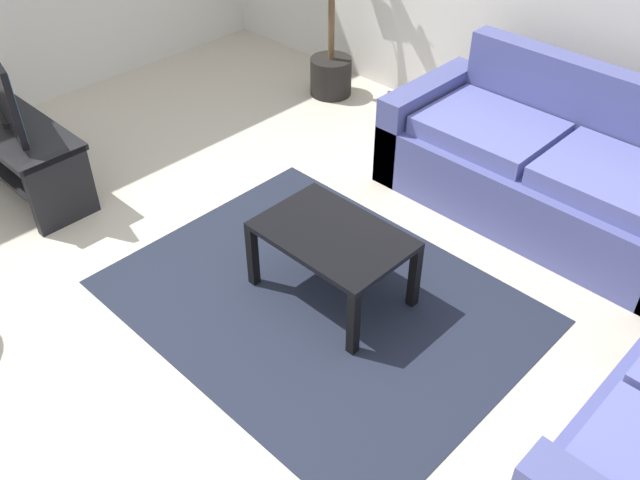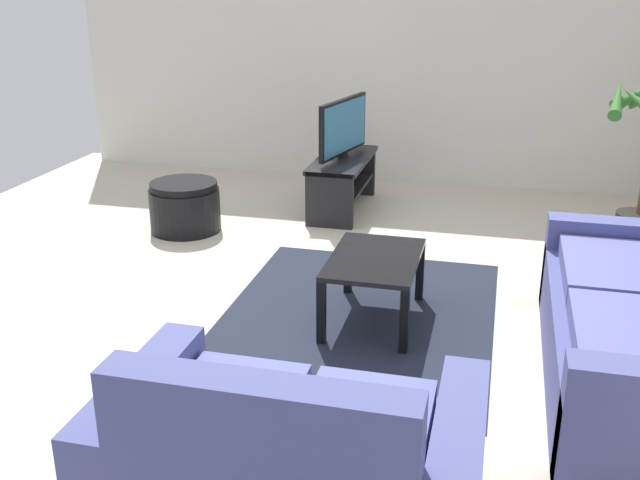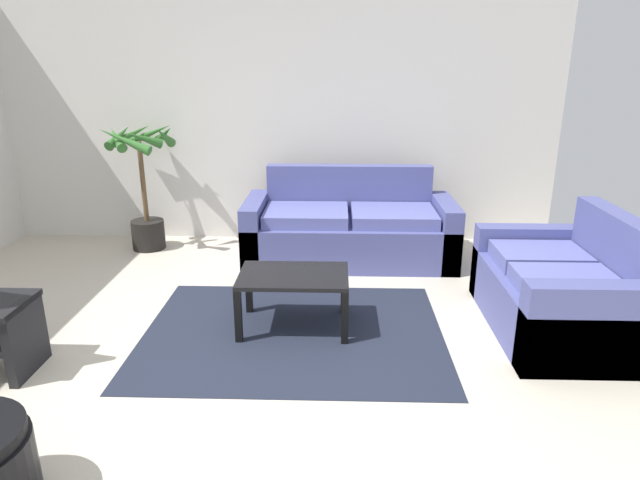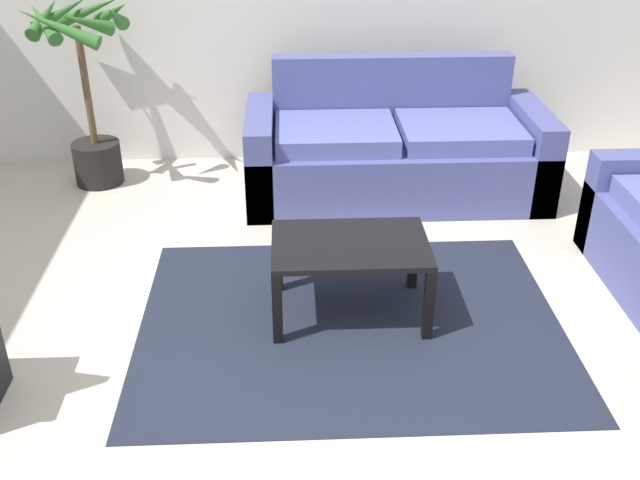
# 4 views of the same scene
# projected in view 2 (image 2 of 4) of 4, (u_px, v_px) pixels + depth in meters

# --- Properties ---
(ground_plane) EXTENTS (6.60, 6.60, 0.00)m
(ground_plane) POSITION_uv_depth(u_px,v_px,m) (272.00, 288.00, 5.17)
(ground_plane) COLOR beige
(wall_left) EXTENTS (0.06, 6.00, 2.70)m
(wall_left) POSITION_uv_depth(u_px,v_px,m) (359.00, 47.00, 7.43)
(wall_left) COLOR silver
(wall_left) RESTS_ON ground
(couch_loveseat) EXTENTS (0.90, 1.41, 0.90)m
(couch_loveseat) POSITION_uv_depth(u_px,v_px,m) (290.00, 474.00, 2.82)
(couch_loveseat) COLOR #4C518C
(couch_loveseat) RESTS_ON ground
(tv_stand) EXTENTS (1.10, 0.45, 0.49)m
(tv_stand) POSITION_uv_depth(u_px,v_px,m) (343.00, 176.00, 6.74)
(tv_stand) COLOR black
(tv_stand) RESTS_ON ground
(tv) EXTENTS (0.86, 0.24, 0.53)m
(tv) POSITION_uv_depth(u_px,v_px,m) (343.00, 127.00, 6.58)
(tv) COLOR black
(tv) RESTS_ON tv_stand
(coffee_table) EXTENTS (0.80, 0.54, 0.43)m
(coffee_table) POSITION_uv_depth(u_px,v_px,m) (374.00, 267.00, 4.58)
(coffee_table) COLOR black
(coffee_table) RESTS_ON ground
(area_rug) EXTENTS (2.20, 1.70, 0.01)m
(area_rug) POSITION_uv_depth(u_px,v_px,m) (358.00, 317.00, 4.73)
(area_rug) COLOR #1E2333
(area_rug) RESTS_ON ground
(ottoman) EXTENTS (0.59, 0.59, 0.42)m
(ottoman) POSITION_uv_depth(u_px,v_px,m) (185.00, 207.00, 6.24)
(ottoman) COLOR black
(ottoman) RESTS_ON ground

